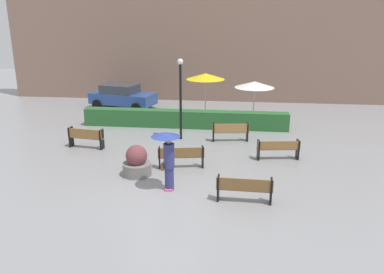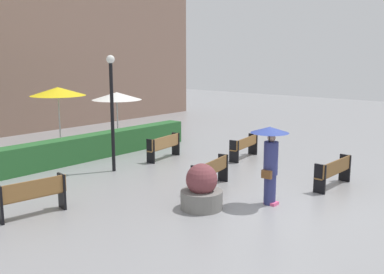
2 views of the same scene
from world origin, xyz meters
name	(u,v)px [view 2 (image 2 of 2)]	position (x,y,z in m)	size (l,w,h in m)	color
ground_plane	(280,208)	(0.00, 0.00, 0.00)	(60.00, 60.00, 0.00)	gray
bench_back_row	(165,145)	(2.14, 6.21, 0.53)	(1.80, 0.59, 0.90)	#9E7242
bench_mid_center	(211,171)	(0.25, 2.47, 0.53)	(1.87, 0.64, 0.88)	brown
bench_far_left	(32,195)	(-4.46, 4.41, 0.55)	(1.72, 0.59, 0.93)	olive
bench_near_right	(334,171)	(2.73, -0.29, 0.51)	(1.85, 0.41, 0.86)	brown
bench_far_right	(245,146)	(4.21, 3.91, 0.50)	(1.83, 0.62, 0.84)	olive
pedestrian_with_umbrella	(270,154)	(0.08, 0.40, 1.38)	(1.00, 1.00, 2.12)	navy
planter_pot	(202,190)	(-1.33, 1.57, 0.51)	(1.10, 1.10, 1.20)	slate
lamp_post	(112,101)	(-0.30, 6.29, 2.42)	(0.28, 0.28, 3.94)	black
patio_umbrella_yellow	(58,92)	(0.54, 10.72, 2.46)	(2.26, 2.26, 2.64)	silver
patio_umbrella_white	(117,96)	(3.37, 10.38, 2.10)	(2.27, 2.27, 2.28)	silver
hedge_strip	(75,150)	(-0.39, 8.40, 0.47)	(11.13, 0.70, 0.94)	#28602D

